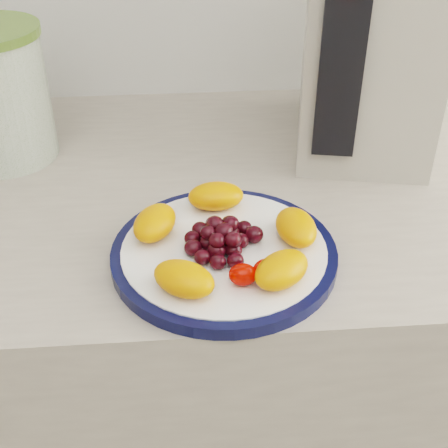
{
  "coord_description": "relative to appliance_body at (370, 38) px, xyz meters",
  "views": [
    {
      "loc": [
        0.02,
        0.46,
        1.34
      ],
      "look_at": [
        0.06,
        1.02,
        0.95
      ],
      "focal_mm": 50.0,
      "sensor_mm": 36.0,
      "label": 1
    }
  ],
  "objects": [
    {
      "name": "appliance_body",
      "position": [
        0.0,
        0.0,
        0.0
      ],
      "size": [
        0.23,
        0.28,
        0.31
      ],
      "primitive_type": "cube",
      "rotation": [
        0.0,
        0.0,
        -0.2
      ],
      "color": "#B0A899",
      "rests_on": "counter"
    },
    {
      "name": "plate_rim",
      "position": [
        -0.23,
        -0.28,
        -0.15
      ],
      "size": [
        0.26,
        0.26,
        0.01
      ],
      "primitive_type": "cylinder",
      "color": "black",
      "rests_on": "counter"
    },
    {
      "name": "cabinet_face",
      "position": [
        -0.29,
        -0.1,
        -0.64
      ],
      "size": [
        3.48,
        0.58,
        0.84
      ],
      "primitive_type": "cube",
      "color": "olive",
      "rests_on": "floor"
    },
    {
      "name": "appliance_panel",
      "position": [
        -0.07,
        -0.12,
        0.0
      ],
      "size": [
        0.06,
        0.03,
        0.23
      ],
      "primitive_type": "cube",
      "rotation": [
        0.0,
        0.0,
        -0.2
      ],
      "color": "black",
      "rests_on": "appliance_body"
    },
    {
      "name": "fruit_plate",
      "position": [
        -0.22,
        -0.28,
        -0.13
      ],
      "size": [
        0.22,
        0.21,
        0.03
      ],
      "color": "orange",
      "rests_on": "plate_face"
    },
    {
      "name": "plate_face",
      "position": [
        -0.23,
        -0.28,
        -0.15
      ],
      "size": [
        0.23,
        0.23,
        0.02
      ],
      "primitive_type": "cylinder",
      "color": "white",
      "rests_on": "counter"
    },
    {
      "name": "counter",
      "position": [
        -0.29,
        -0.1,
        -0.61
      ],
      "size": [
        3.5,
        0.6,
        0.9
      ],
      "primitive_type": "cube",
      "color": "#AB9F8F",
      "rests_on": "floor"
    }
  ]
}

